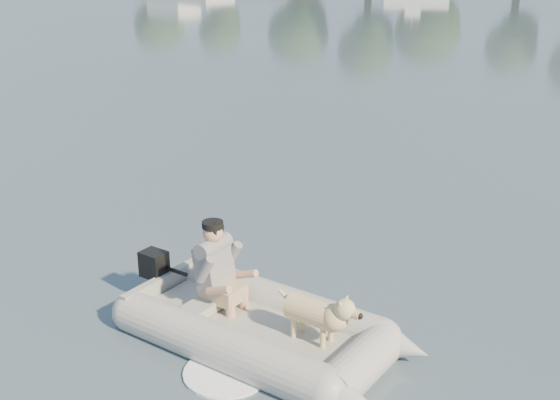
% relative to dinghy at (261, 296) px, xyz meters
% --- Properties ---
extents(water, '(160.00, 160.00, 0.00)m').
position_rel_dinghy_xyz_m(water, '(-0.76, -0.36, -0.52)').
color(water, slate).
rests_on(water, ground).
extents(dinghy, '(4.79, 3.89, 1.23)m').
position_rel_dinghy_xyz_m(dinghy, '(0.00, 0.00, 0.00)').
color(dinghy, '#9C9C97').
rests_on(dinghy, water).
extents(man, '(0.74, 0.67, 0.95)m').
position_rel_dinghy_xyz_m(man, '(-0.59, 0.17, 0.17)').
color(man, slate).
rests_on(man, dinghy).
extents(dog, '(0.87, 0.46, 0.55)m').
position_rel_dinghy_xyz_m(dog, '(0.57, -0.08, -0.06)').
color(dog, tan).
rests_on(dog, dinghy).
extents(outboard_motor, '(0.41, 0.33, 0.70)m').
position_rel_dinghy_xyz_m(outboard_motor, '(-1.44, 0.31, -0.24)').
color(outboard_motor, black).
rests_on(outboard_motor, dinghy).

